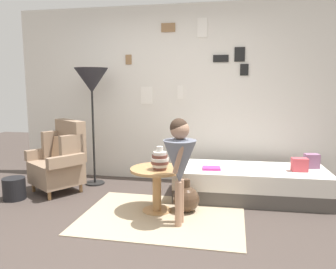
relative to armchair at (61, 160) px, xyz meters
The scene contains 14 objects.
ground_plane 1.80m from the armchair, 37.94° to the right, with size 12.00×12.00×0.00m, color #423833.
gallery_wall 1.85m from the armchair, 32.62° to the left, with size 4.80×0.12×2.60m.
rug 1.74m from the armchair, 21.90° to the right, with size 1.78×1.33×0.01m, color tan.
armchair is the anchor object (origin of this frame).
daybed 2.55m from the armchair, ahead, with size 1.93×0.86×0.40m.
pillow_head 3.31m from the armchair, ahead, with size 0.17×0.12×0.18m, color gray.
pillow_mid 3.12m from the armchair, ahead, with size 0.19×0.12×0.16m, color #D64C56.
side_table 1.54m from the armchair, 18.10° to the right, with size 0.60×0.60×0.51m.
vase_striped 1.62m from the armchair, 19.44° to the right, with size 0.20×0.20×0.26m.
floor_lamp 1.15m from the armchair, 51.48° to the left, with size 0.48×0.48×1.69m.
person_child 1.97m from the armchair, 24.24° to the right, with size 0.34×0.34×1.12m.
book_on_daybed 2.05m from the armchair, ahead, with size 0.22×0.16×0.03m, color #C73895.
demijohn_near 1.87m from the armchair, 13.40° to the right, with size 0.30×0.30×0.39m.
magazine_basket 0.68m from the armchair, 133.67° to the right, with size 0.28×0.28×0.28m, color black.
Camera 1 is at (0.95, -3.00, 1.46)m, focal length 35.69 mm.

